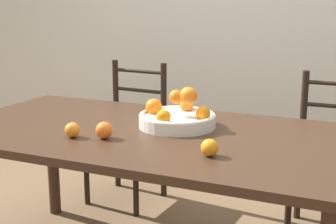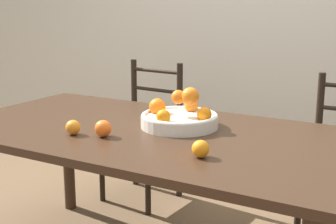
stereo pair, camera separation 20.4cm
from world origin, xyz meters
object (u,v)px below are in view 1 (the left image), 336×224
(orange_loose_1, at_px, (72,130))
(chair_right, at_px, (332,158))
(orange_loose_0, at_px, (210,148))
(orange_loose_2, at_px, (104,130))
(fruit_bowl, at_px, (177,117))
(chair_left, at_px, (129,133))

(orange_loose_1, distance_m, chair_right, 1.47)
(orange_loose_0, xyz_separation_m, orange_loose_2, (-0.48, 0.05, 0.00))
(fruit_bowl, distance_m, chair_right, 1.01)
(orange_loose_0, distance_m, chair_right, 1.16)
(orange_loose_1, distance_m, chair_left, 1.13)
(fruit_bowl, xyz_separation_m, chair_left, (-0.64, 0.70, -0.33))
(chair_right, bearing_deg, orange_loose_0, -109.27)
(fruit_bowl, xyz_separation_m, orange_loose_0, (0.27, -0.35, -0.01))
(orange_loose_2, xyz_separation_m, chair_right, (0.85, 1.00, -0.32))
(orange_loose_2, height_order, chair_left, chair_left)
(fruit_bowl, height_order, chair_left, fruit_bowl)
(orange_loose_0, xyz_separation_m, orange_loose_1, (-0.61, 0.01, -0.00))
(fruit_bowl, distance_m, orange_loose_1, 0.48)
(orange_loose_1, height_order, orange_loose_2, orange_loose_2)
(orange_loose_0, bearing_deg, chair_left, 131.10)
(orange_loose_2, xyz_separation_m, chair_left, (-0.43, 1.00, -0.32))
(orange_loose_1, relative_size, orange_loose_2, 0.90)
(fruit_bowl, distance_m, chair_left, 1.01)
(orange_loose_0, height_order, orange_loose_1, orange_loose_0)
(chair_left, bearing_deg, orange_loose_0, -44.50)
(orange_loose_1, bearing_deg, chair_right, 46.62)
(orange_loose_1, xyz_separation_m, chair_right, (0.98, 1.04, -0.31))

